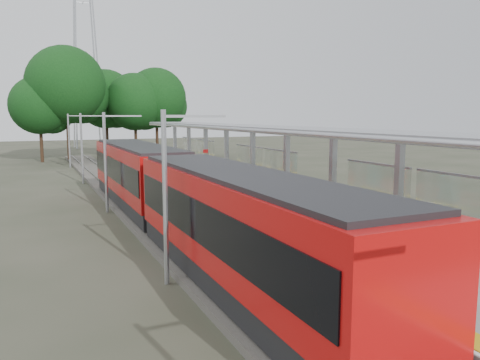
# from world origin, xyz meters

# --- Properties ---
(trackbed) EXTENTS (3.00, 70.00, 0.24)m
(trackbed) POSITION_xyz_m (-4.50, 20.00, 0.12)
(trackbed) COLOR #59544C
(trackbed) RESTS_ON ground
(platform) EXTENTS (6.00, 50.00, 1.00)m
(platform) POSITION_xyz_m (0.00, 20.00, 0.50)
(platform) COLOR gray
(platform) RESTS_ON ground
(tactile_strip) EXTENTS (0.60, 50.00, 0.02)m
(tactile_strip) POSITION_xyz_m (-2.55, 20.00, 1.01)
(tactile_strip) COLOR gold
(tactile_strip) RESTS_ON platform
(end_fence) EXTENTS (6.00, 0.10, 1.20)m
(end_fence) POSITION_xyz_m (0.00, 44.95, 1.60)
(end_fence) COLOR #9EA0A5
(end_fence) RESTS_ON platform
(train) EXTENTS (2.74, 27.60, 3.62)m
(train) POSITION_xyz_m (-4.50, 12.30, 2.05)
(train) COLOR black
(train) RESTS_ON ground
(canopy) EXTENTS (3.27, 38.00, 3.66)m
(canopy) POSITION_xyz_m (1.61, 16.19, 4.20)
(canopy) COLOR #9EA0A5
(canopy) RESTS_ON platform
(pylon) EXTENTS (8.00, 4.00, 38.00)m
(pylon) POSITION_xyz_m (-1.00, 73.00, 19.00)
(pylon) COLOR #9EA0A5
(pylon) RESTS_ON ground
(tree_cluster) EXTENTS (20.68, 12.56, 13.03)m
(tree_cluster) POSITION_xyz_m (-1.76, 51.69, 7.56)
(tree_cluster) COLOR #382316
(tree_cluster) RESTS_ON ground
(catenary_masts) EXTENTS (2.08, 48.16, 5.40)m
(catenary_masts) POSITION_xyz_m (-6.22, 19.00, 2.91)
(catenary_masts) COLOR #9EA0A5
(catenary_masts) RESTS_ON ground
(bench_near) EXTENTS (0.83, 1.52, 0.99)m
(bench_near) POSITION_xyz_m (2.61, 3.68, 1.52)
(bench_near) COLOR #0E1347
(bench_near) RESTS_ON platform
(bench_mid) EXTENTS (0.79, 1.64, 1.08)m
(bench_mid) POSITION_xyz_m (1.73, 22.50, 1.57)
(bench_mid) COLOR #0E1347
(bench_mid) RESTS_ON platform
(bench_far) EXTENTS (1.03, 1.60, 1.05)m
(bench_far) POSITION_xyz_m (2.50, 33.29, 1.55)
(bench_far) COLOR #0E1347
(bench_far) RESTS_ON platform
(info_pillar_far) EXTENTS (0.41, 0.41, 1.81)m
(info_pillar_far) POSITION_xyz_m (1.58, 24.90, 1.78)
(info_pillar_far) COLOR #C6BB90
(info_pillar_far) RESTS_ON platform
(litter_bin) EXTENTS (0.50, 0.50, 0.87)m
(litter_bin) POSITION_xyz_m (1.42, 17.06, 1.44)
(litter_bin) COLOR #9EA0A5
(litter_bin) RESTS_ON platform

